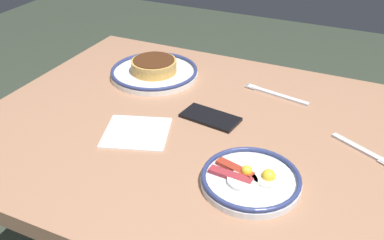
# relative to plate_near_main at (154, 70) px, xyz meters

# --- Properties ---
(dining_table) EXTENTS (1.15, 0.85, 0.73)m
(dining_table) POSITION_rel_plate_near_main_xyz_m (-0.27, 0.20, -0.11)
(dining_table) COLOR #A37356
(dining_table) RESTS_ON ground_plane
(plate_near_main) EXTENTS (0.26, 0.26, 0.05)m
(plate_near_main) POSITION_rel_plate_near_main_xyz_m (0.00, 0.00, 0.00)
(plate_near_main) COLOR white
(plate_near_main) RESTS_ON dining_table
(plate_center_pancakes) EXTENTS (0.20, 0.20, 0.04)m
(plate_center_pancakes) POSITION_rel_plate_near_main_xyz_m (-0.42, 0.35, -0.01)
(plate_center_pancakes) COLOR white
(plate_center_pancakes) RESTS_ON dining_table
(cell_phone) EXTENTS (0.15, 0.09, 0.01)m
(cell_phone) POSITION_rel_plate_near_main_xyz_m (-0.24, 0.16, -0.01)
(cell_phone) COLOR black
(cell_phone) RESTS_ON dining_table
(paper_napkin) EXTENTS (0.19, 0.18, 0.00)m
(paper_napkin) POSITION_rel_plate_near_main_xyz_m (-0.11, 0.29, -0.02)
(paper_napkin) COLOR white
(paper_napkin) RESTS_ON dining_table
(fork_near) EXTENTS (0.19, 0.05, 0.01)m
(fork_near) POSITION_rel_plate_near_main_xyz_m (-0.36, -0.03, -0.02)
(fork_near) COLOR silver
(fork_near) RESTS_ON dining_table
(butter_knife) EXTENTS (0.19, 0.11, 0.01)m
(butter_knife) POSITION_rel_plate_near_main_xyz_m (-0.63, 0.15, -0.02)
(butter_knife) COLOR silver
(butter_knife) RESTS_ON dining_table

